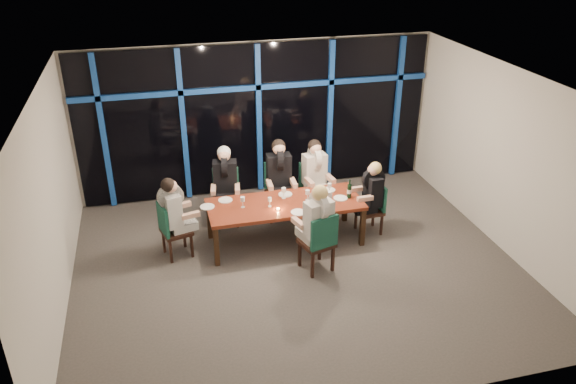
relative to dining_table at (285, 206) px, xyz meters
The scene contains 29 objects.
room 1.56m from the dining_table, 90.00° to the right, with size 7.04×7.00×3.02m.
window_wall 2.30m from the dining_table, 89.70° to the left, with size 6.86×0.43×2.94m.
dining_table is the anchor object (origin of this frame).
chair_far_left 1.30m from the dining_table, 131.33° to the left, with size 0.54×0.54×1.01m.
chair_far_mid 0.96m from the dining_table, 83.21° to the left, with size 0.51×0.51×1.04m.
chair_far_right 1.19m from the dining_table, 49.93° to the left, with size 0.52×0.52×1.01m.
chair_end_left 1.91m from the dining_table, behind, with size 0.55×0.55×0.97m.
chair_end_right 1.60m from the dining_table, ahead, with size 0.45×0.45×0.92m.
chair_near_mid 1.06m from the dining_table, 73.43° to the right, with size 0.59×0.59×1.02m.
diner_far_left 1.28m from the dining_table, 134.39° to the left, with size 0.55×0.67×0.99m.
diner_far_mid 0.92m from the dining_table, 82.82° to the left, with size 0.53×0.66×1.02m.
diner_far_right 1.16m from the dining_table, 46.73° to the left, with size 0.53×0.66×0.98m.
diner_end_left 1.85m from the dining_table, behind, with size 0.65×0.55×0.94m.
diner_end_right 1.53m from the dining_table, ahead, with size 0.58×0.47×0.89m.
diner_near_mid 1.01m from the dining_table, 73.37° to the right, with size 0.59×0.69×1.00m.
plate_far_left 1.02m from the dining_table, 160.95° to the left, with size 0.24×0.24×0.01m, color white.
plate_far_mid 0.31m from the dining_table, 75.00° to the left, with size 0.24×0.24×0.01m, color white.
plate_far_right 0.89m from the dining_table, 17.25° to the left, with size 0.24×0.24×0.01m, color white.
plate_end_left 1.29m from the dining_table, behind, with size 0.24×0.24×0.01m, color white.
plate_end_right 0.96m from the dining_table, ahead, with size 0.24×0.24×0.01m, color white.
plate_near_mid 0.41m from the dining_table, 72.40° to the right, with size 0.24×0.24×0.01m, color white.
wine_bottle 1.13m from the dining_table, ahead, with size 0.08×0.08×0.34m.
water_pitcher 0.75m from the dining_table, 10.90° to the right, with size 0.12×0.10×0.19m.
tea_light 0.28m from the dining_table, 130.04° to the right, with size 0.05×0.05×0.03m, color #FFA34C.
wine_glass_a 0.34m from the dining_table, 167.51° to the right, with size 0.06×0.06×0.17m.
wine_glass_b 0.27m from the dining_table, 83.39° to the left, with size 0.07×0.07×0.19m.
wine_glass_c 0.44m from the dining_table, ahead, with size 0.07×0.07×0.19m.
wine_glass_d 0.74m from the dining_table, behind, with size 0.07×0.07×0.19m.
wine_glass_e 0.88m from the dining_table, 11.94° to the left, with size 0.07×0.07×0.18m.
Camera 1 is at (-2.01, -7.28, 5.13)m, focal length 35.00 mm.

